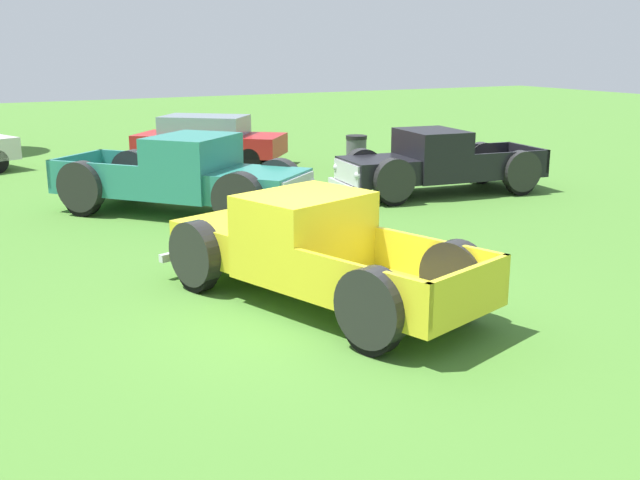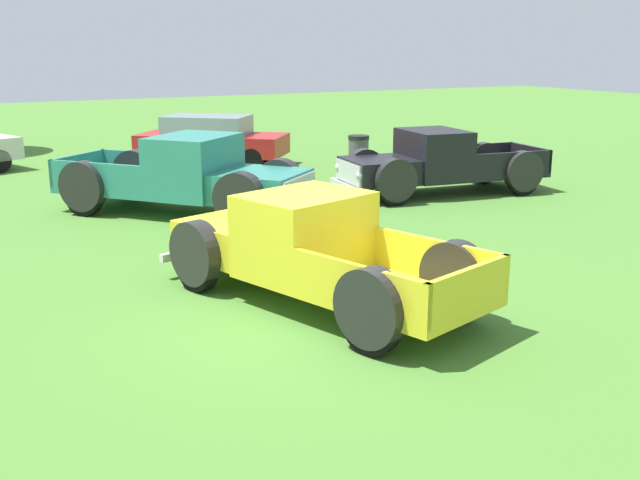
% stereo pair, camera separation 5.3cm
% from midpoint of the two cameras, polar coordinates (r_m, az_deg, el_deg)
% --- Properties ---
extents(ground_plane, '(80.00, 80.00, 0.00)m').
position_cam_midpoint_polar(ground_plane, '(10.12, -0.08, -5.33)').
color(ground_plane, '#477A2D').
extents(pickup_truck_foreground, '(3.15, 5.16, 1.49)m').
position_cam_midpoint_polar(pickup_truck_foreground, '(10.40, -1.24, -0.67)').
color(pickup_truck_foreground, yellow).
rests_on(pickup_truck_foreground, ground_plane).
extents(pickup_truck_behind_left, '(4.90, 5.29, 1.64)m').
position_cam_midpoint_polar(pickup_truck_behind_left, '(15.70, -9.07, 4.64)').
color(pickup_truck_behind_left, '#2D8475').
rests_on(pickup_truck_behind_left, ground_plane).
extents(pickup_truck_behind_right, '(5.09, 2.41, 1.50)m').
position_cam_midpoint_polar(pickup_truck_behind_right, '(17.86, 8.39, 5.65)').
color(pickup_truck_behind_right, black).
rests_on(pickup_truck_behind_right, ground_plane).
extents(sedan_distant_a, '(4.34, 4.02, 1.41)m').
position_cam_midpoint_polar(sedan_distant_a, '(22.39, -8.12, 7.51)').
color(sedan_distant_a, '#B21E1E').
rests_on(sedan_distant_a, ground_plane).
extents(trash_can, '(0.59, 0.59, 0.95)m').
position_cam_midpoint_polar(trash_can, '(21.31, 2.97, 6.58)').
color(trash_can, '#4C4C51').
rests_on(trash_can, ground_plane).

